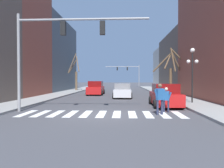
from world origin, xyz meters
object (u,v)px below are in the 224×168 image
at_px(street_lamp_right_corner, 192,64).
at_px(pedestrian_near_right_corner, 166,98).
at_px(car_parked_left_near, 165,96).
at_px(street_tree_left_mid, 75,75).
at_px(car_parked_right_near, 96,88).
at_px(pedestrian_on_left_sidewalk, 160,96).
at_px(traffic_signal_far, 128,71).
at_px(traffic_signal_near, 57,39).
at_px(street_tree_left_near, 171,70).
at_px(car_parked_left_mid, 122,91).

relative_size(street_lamp_right_corner, pedestrian_near_right_corner, 2.86).
relative_size(car_parked_left_near, street_tree_left_mid, 0.69).
height_order(car_parked_right_near, pedestrian_on_left_sidewalk, same).
bearing_deg(car_parked_right_near, traffic_signal_far, 170.00).
distance_m(traffic_signal_far, pedestrian_on_left_sidewalk, 43.89).
xyz_separation_m(traffic_signal_near, car_parked_left_near, (7.26, 3.03, -3.76)).
height_order(street_lamp_right_corner, car_parked_left_near, street_lamp_right_corner).
relative_size(pedestrian_on_left_sidewalk, street_tree_left_mid, 0.28).
bearing_deg(traffic_signal_far, street_tree_left_mid, -116.52).
xyz_separation_m(pedestrian_near_right_corner, street_tree_left_near, (3.37, 14.14, 2.31)).
xyz_separation_m(car_parked_right_near, car_parked_left_mid, (3.50, -4.44, -0.08)).
relative_size(traffic_signal_near, car_parked_left_mid, 1.84).
distance_m(car_parked_left_near, pedestrian_near_right_corner, 3.00).
distance_m(traffic_signal_near, traffic_signal_far, 43.25).
relative_size(traffic_signal_far, car_parked_left_mid, 1.93).
distance_m(traffic_signal_far, street_lamp_right_corner, 38.69).
height_order(street_lamp_right_corner, street_tree_left_mid, street_tree_left_mid).
relative_size(traffic_signal_near, traffic_signal_far, 0.95).
bearing_deg(street_lamp_right_corner, traffic_signal_far, 96.32).
height_order(car_parked_right_near, car_parked_left_near, car_parked_right_near).
relative_size(pedestrian_near_right_corner, street_tree_left_mid, 0.24).
bearing_deg(car_parked_left_near, street_lamp_right_corner, -59.60).
bearing_deg(street_tree_left_near, car_parked_left_mid, -148.75).
bearing_deg(street_tree_left_near, street_lamp_right_corner, -92.57).
distance_m(pedestrian_near_right_corner, street_tree_left_near, 14.72).
xyz_separation_m(car_parked_right_near, pedestrian_on_left_sidewalk, (5.70, -15.82, 0.23)).
height_order(pedestrian_near_right_corner, pedestrian_on_left_sidewalk, pedestrian_on_left_sidewalk).
bearing_deg(street_lamp_right_corner, pedestrian_near_right_corner, -123.83).
height_order(traffic_signal_far, pedestrian_on_left_sidewalk, traffic_signal_far).
distance_m(car_parked_left_near, street_tree_left_mid, 23.73).
bearing_deg(street_lamp_right_corner, traffic_signal_near, -155.29).
relative_size(traffic_signal_near, pedestrian_on_left_sidewalk, 4.63).
bearing_deg(pedestrian_near_right_corner, street_lamp_right_corner, 79.38).
bearing_deg(car_parked_right_near, car_parked_left_mid, 38.26).
relative_size(car_parked_left_near, pedestrian_on_left_sidewalk, 2.44).
bearing_deg(pedestrian_near_right_corner, car_parked_left_near, 103.62).
distance_m(traffic_signal_near, car_parked_left_mid, 11.88).
bearing_deg(car_parked_left_mid, street_tree_left_near, -58.75).
bearing_deg(street_tree_left_mid, traffic_signal_far, 63.48).
relative_size(traffic_signal_near, car_parked_left_near, 1.90).
distance_m(traffic_signal_near, street_tree_left_near, 17.52).
distance_m(traffic_signal_near, street_lamp_right_corner, 10.75).
distance_m(pedestrian_on_left_sidewalk, street_tree_left_mid, 26.76).
xyz_separation_m(car_parked_right_near, street_tree_left_near, (9.62, -0.73, 2.39)).
height_order(traffic_signal_near, pedestrian_on_left_sidewalk, traffic_signal_near).
bearing_deg(traffic_signal_far, pedestrian_near_right_corner, -88.23).
height_order(car_parked_right_near, street_tree_left_mid, street_tree_left_mid).
distance_m(car_parked_left_near, pedestrian_on_left_sidewalk, 4.05).
height_order(street_lamp_right_corner, car_parked_right_near, street_lamp_right_corner).
relative_size(traffic_signal_far, street_tree_left_near, 1.49).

